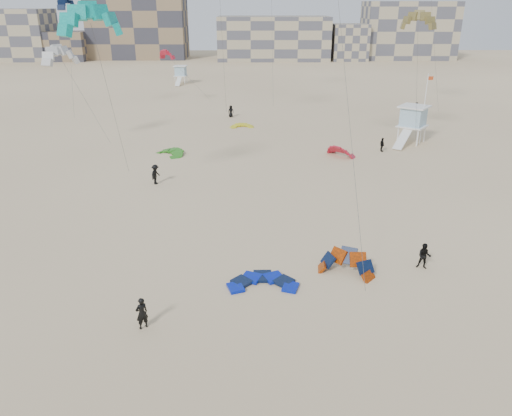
{
  "coord_description": "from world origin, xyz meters",
  "views": [
    {
      "loc": [
        3.66,
        -23.86,
        15.98
      ],
      "look_at": [
        3.91,
        6.0,
        3.58
      ],
      "focal_mm": 35.0,
      "sensor_mm": 36.0,
      "label": 1
    }
  ],
  "objects_px": {
    "kite_ground_blue": "(263,285)",
    "kite_ground_orange": "(345,273)",
    "kitesurfer_main": "(142,313)",
    "lifeguard_tower_near": "(413,125)"
  },
  "relations": [
    {
      "from": "kite_ground_blue",
      "to": "kite_ground_orange",
      "type": "bearing_deg",
      "value": 14.79
    },
    {
      "from": "kite_ground_blue",
      "to": "kitesurfer_main",
      "type": "relative_size",
      "value": 2.19
    },
    {
      "from": "kite_ground_blue",
      "to": "kitesurfer_main",
      "type": "bearing_deg",
      "value": -147.01
    },
    {
      "from": "kitesurfer_main",
      "to": "lifeguard_tower_near",
      "type": "relative_size",
      "value": 0.27
    },
    {
      "from": "kite_ground_blue",
      "to": "lifeguard_tower_near",
      "type": "height_order",
      "value": "lifeguard_tower_near"
    },
    {
      "from": "kite_ground_blue",
      "to": "kitesurfer_main",
      "type": "distance_m",
      "value": 7.75
    },
    {
      "from": "kite_ground_blue",
      "to": "kite_ground_orange",
      "type": "xyz_separation_m",
      "value": [
        5.29,
        1.44,
        0.0
      ]
    },
    {
      "from": "kite_ground_blue",
      "to": "lifeguard_tower_near",
      "type": "relative_size",
      "value": 0.59
    },
    {
      "from": "kite_ground_orange",
      "to": "kitesurfer_main",
      "type": "bearing_deg",
      "value": -129.63
    },
    {
      "from": "kite_ground_orange",
      "to": "kitesurfer_main",
      "type": "xyz_separation_m",
      "value": [
        -11.72,
        -5.68,
        0.91
      ]
    }
  ]
}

